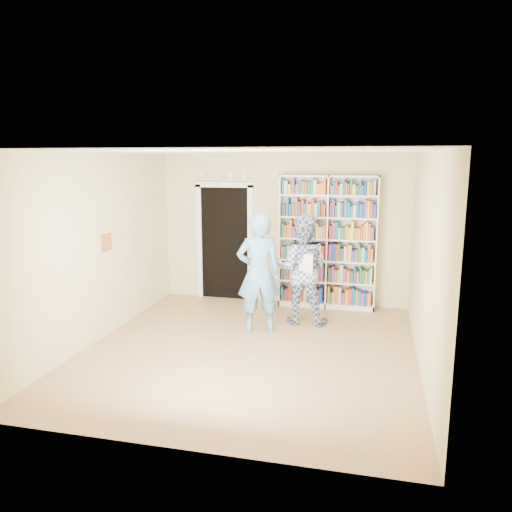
{
  "coord_description": "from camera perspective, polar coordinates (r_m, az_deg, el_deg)",
  "views": [
    {
      "loc": [
        1.6,
        -6.36,
        2.61
      ],
      "look_at": [
        -0.12,
        0.9,
        1.16
      ],
      "focal_mm": 35.0,
      "sensor_mm": 36.0,
      "label": 1
    }
  ],
  "objects": [
    {
      "name": "doorway",
      "position": [
        9.35,
        -3.59,
        2.2
      ],
      "size": [
        1.1,
        0.08,
        2.43
      ],
      "color": "black",
      "rests_on": "floor"
    },
    {
      "name": "ceiling",
      "position": [
        6.56,
        -0.79,
        11.82
      ],
      "size": [
        5.0,
        5.0,
        0.0
      ],
      "primitive_type": "plane",
      "rotation": [
        3.14,
        0.0,
        0.0
      ],
      "color": "white",
      "rests_on": "wall_back"
    },
    {
      "name": "wall_left",
      "position": [
        7.54,
        -17.57,
        0.89
      ],
      "size": [
        0.0,
        5.0,
        5.0
      ],
      "primitive_type": "plane",
      "rotation": [
        1.57,
        0.0,
        1.57
      ],
      "color": "beige",
      "rests_on": "floor"
    },
    {
      "name": "man_blue",
      "position": [
        7.55,
        0.32,
        -1.95
      ],
      "size": [
        0.78,
        0.64,
        1.83
      ],
      "primitive_type": "imported",
      "rotation": [
        0.0,
        0.0,
        3.49
      ],
      "color": "#5D9BCF",
      "rests_on": "floor"
    },
    {
      "name": "paper_sheet",
      "position": [
        7.69,
        5.73,
        -0.91
      ],
      "size": [
        0.22,
        0.03,
        0.3
      ],
      "primitive_type": "cube",
      "rotation": [
        0.0,
        0.0,
        -0.09
      ],
      "color": "white",
      "rests_on": "man_plaid"
    },
    {
      "name": "wall_right",
      "position": [
        6.52,
        18.81,
        -0.71
      ],
      "size": [
        0.0,
        5.0,
        5.0
      ],
      "primitive_type": "plane",
      "rotation": [
        1.57,
        0.0,
        -1.57
      ],
      "color": "beige",
      "rests_on": "floor"
    },
    {
      "name": "bookshelf",
      "position": [
        8.86,
        8.18,
        1.63
      ],
      "size": [
        1.7,
        0.32,
        2.34
      ],
      "rotation": [
        0.0,
        0.0,
        -0.23
      ],
      "color": "white",
      "rests_on": "floor"
    },
    {
      "name": "floor",
      "position": [
        7.06,
        -0.73,
        -10.67
      ],
      "size": [
        5.0,
        5.0,
        0.0
      ],
      "primitive_type": "plane",
      "color": "#A4794F",
      "rests_on": "ground"
    },
    {
      "name": "wall_art",
      "position": [
        7.69,
        -16.71,
        1.51
      ],
      "size": [
        0.03,
        0.25,
        0.25
      ],
      "primitive_type": "cube",
      "color": "brown",
      "rests_on": "wall_left"
    },
    {
      "name": "wall_back",
      "position": [
        9.09,
        3.09,
        3.04
      ],
      "size": [
        4.5,
        0.0,
        4.5
      ],
      "primitive_type": "plane",
      "rotation": [
        1.57,
        0.0,
        0.0
      ],
      "color": "beige",
      "rests_on": "floor"
    },
    {
      "name": "man_plaid",
      "position": [
        7.99,
        5.3,
        -1.51
      ],
      "size": [
        0.87,
        0.69,
        1.77
      ],
      "primitive_type": "imported",
      "rotation": [
        0.0,
        0.0,
        3.16
      ],
      "color": "navy",
      "rests_on": "floor"
    }
  ]
}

